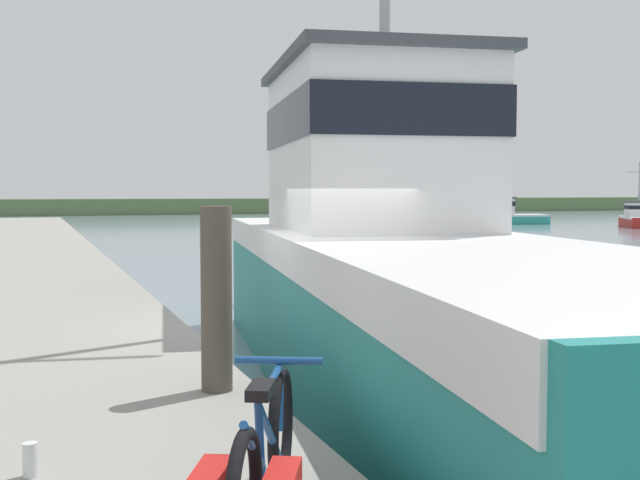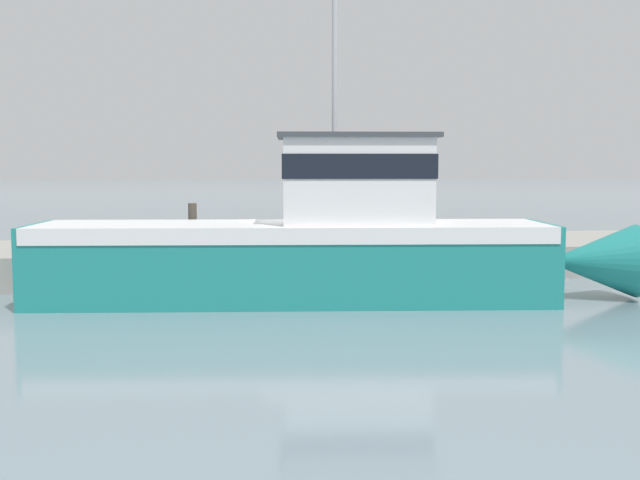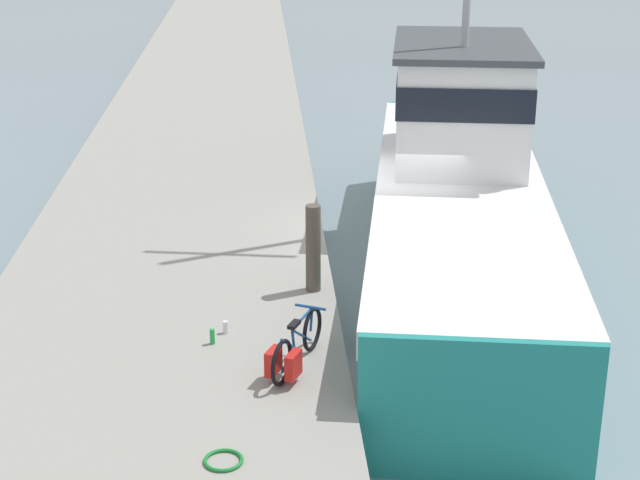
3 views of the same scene
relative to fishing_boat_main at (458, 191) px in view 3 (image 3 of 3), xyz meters
name	(u,v)px [view 3 (image 3 of 3)]	position (x,y,z in m)	size (l,w,h in m)	color
ground_plane	(385,274)	(-1.38, -0.31, -1.52)	(320.00, 320.00, 0.00)	gray
dock_pier	(178,255)	(-5.27, -0.31, -1.04)	(5.41, 80.00, 0.96)	gray
fishing_boat_main	(458,191)	(0.00, 0.00, 0.00)	(4.90, 15.34, 11.62)	teal
bicycle_touring	(293,350)	(-3.31, -5.87, -0.25)	(0.85, 1.54, 0.69)	black
mooring_post	(313,248)	(-2.90, -3.18, 0.14)	(0.24, 0.24, 1.40)	#51473D
hose_coil	(223,460)	(-4.16, -7.94, -0.54)	(0.45, 0.45, 0.04)	#197A2D
water_bottle_on_curb	(226,327)	(-4.23, -4.65, -0.47)	(0.08, 0.08, 0.18)	silver
water_bottle_by_bike	(212,336)	(-4.41, -4.99, -0.45)	(0.07, 0.07, 0.23)	green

